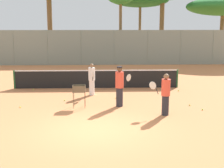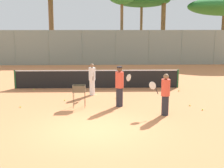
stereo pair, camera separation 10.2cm
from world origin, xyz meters
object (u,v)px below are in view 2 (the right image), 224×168
at_px(player_yellow_shirt, 165,94).
at_px(parked_car, 112,54).
at_px(tennis_net, 97,79).
at_px(ball_cart, 79,90).
at_px(player_white_outfit, 92,79).
at_px(player_red_cap, 120,86).

relative_size(player_yellow_shirt, parked_car, 0.41).
xyz_separation_m(tennis_net, parked_car, (1.32, 14.50, 0.10)).
bearing_deg(ball_cart, tennis_net, 80.58).
height_order(tennis_net, player_white_outfit, player_white_outfit).
bearing_deg(tennis_net, ball_cart, -99.42).
bearing_deg(player_yellow_shirt, parked_car, -66.62).
distance_m(player_red_cap, player_yellow_shirt, 2.30).
height_order(tennis_net, player_red_cap, player_red_cap).
height_order(player_white_outfit, player_yellow_shirt, player_yellow_shirt).
distance_m(player_white_outfit, ball_cart, 2.53).
distance_m(ball_cart, parked_car, 18.92).
relative_size(player_white_outfit, player_red_cap, 0.91).
bearing_deg(ball_cart, player_yellow_shirt, -20.23).
bearing_deg(tennis_net, player_red_cap, -75.30).
relative_size(player_red_cap, ball_cart, 1.81).
relative_size(tennis_net, player_white_outfit, 5.75).
height_order(player_red_cap, player_yellow_shirt, player_red_cap).
height_order(player_white_outfit, parked_car, player_white_outfit).
xyz_separation_m(tennis_net, player_white_outfit, (-0.22, -1.83, 0.30)).
relative_size(player_white_outfit, player_yellow_shirt, 0.97).
bearing_deg(player_red_cap, parked_car, 51.82).
bearing_deg(player_yellow_shirt, tennis_net, -43.96).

